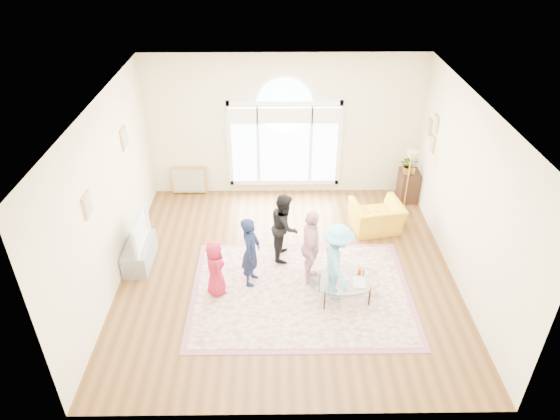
{
  "coord_description": "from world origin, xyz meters",
  "views": [
    {
      "loc": [
        -0.22,
        -7.18,
        5.82
      ],
      "look_at": [
        -0.13,
        0.3,
        1.14
      ],
      "focal_mm": 32.0,
      "sensor_mm": 36.0,
      "label": 1
    }
  ],
  "objects_px": {
    "coffee_table": "(345,281)",
    "armchair": "(376,217)",
    "television": "(136,231)",
    "tv_console": "(140,253)",
    "area_rug": "(301,292)"
  },
  "relations": [
    {
      "from": "tv_console",
      "to": "coffee_table",
      "type": "distance_m",
      "value": 3.85
    },
    {
      "from": "television",
      "to": "tv_console",
      "type": "bearing_deg",
      "value": 180.0
    },
    {
      "from": "television",
      "to": "coffee_table",
      "type": "xyz_separation_m",
      "value": [
        3.68,
        -1.06,
        -0.31
      ]
    },
    {
      "from": "coffee_table",
      "to": "armchair",
      "type": "bearing_deg",
      "value": 60.07
    },
    {
      "from": "armchair",
      "to": "tv_console",
      "type": "bearing_deg",
      "value": 2.44
    },
    {
      "from": "coffee_table",
      "to": "area_rug",
      "type": "bearing_deg",
      "value": 159.95
    },
    {
      "from": "coffee_table",
      "to": "television",
      "type": "bearing_deg",
      "value": 157.48
    },
    {
      "from": "television",
      "to": "armchair",
      "type": "distance_m",
      "value": 4.72
    },
    {
      "from": "tv_console",
      "to": "armchair",
      "type": "distance_m",
      "value": 4.71
    },
    {
      "from": "tv_console",
      "to": "coffee_table",
      "type": "height_order",
      "value": "coffee_table"
    },
    {
      "from": "area_rug",
      "to": "armchair",
      "type": "bearing_deg",
      "value": 49.73
    },
    {
      "from": "armchair",
      "to": "coffee_table",
      "type": "bearing_deg",
      "value": 56.4
    },
    {
      "from": "coffee_table",
      "to": "armchair",
      "type": "xyz_separation_m",
      "value": [
        0.9,
        2.09,
        -0.09
      ]
    },
    {
      "from": "television",
      "to": "armchair",
      "type": "bearing_deg",
      "value": 12.63
    },
    {
      "from": "tv_console",
      "to": "television",
      "type": "height_order",
      "value": "television"
    }
  ]
}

